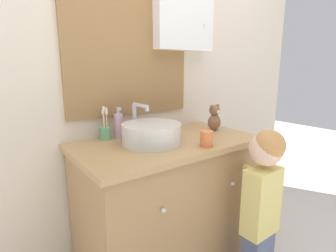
{
  "coord_description": "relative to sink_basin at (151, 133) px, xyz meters",
  "views": [
    {
      "loc": [
        -0.88,
        -0.89,
        1.23
      ],
      "look_at": [
        -0.04,
        0.25,
        0.93
      ],
      "focal_mm": 28.0,
      "sensor_mm": 36.0,
      "label": 1
    }
  ],
  "objects": [
    {
      "name": "wall_back",
      "position": [
        0.13,
        0.32,
        0.39
      ],
      "size": [
        3.2,
        0.18,
        2.5
      ],
      "color": "beige",
      "rests_on": "ground_plane"
    },
    {
      "name": "vanity_counter",
      "position": [
        0.12,
        -0.0,
        -0.47
      ],
      "size": [
        1.08,
        0.6,
        0.83
      ],
      "color": "#A37A4C",
      "rests_on": "ground_plane"
    },
    {
      "name": "sink_basin",
      "position": [
        0.0,
        0.0,
        0.0
      ],
      "size": [
        0.33,
        0.38,
        0.21
      ],
      "color": "silver",
      "rests_on": "vanity_counter"
    },
    {
      "name": "toothbrush_holder",
      "position": [
        -0.17,
        0.23,
        -0.01
      ],
      "size": [
        0.06,
        0.06,
        0.2
      ],
      "color": "#66B27F",
      "rests_on": "vanity_counter"
    },
    {
      "name": "soap_dispenser",
      "position": [
        -0.09,
        0.22,
        0.02
      ],
      "size": [
        0.05,
        0.05,
        0.19
      ],
      "color": "#CCA3BC",
      "rests_on": "vanity_counter"
    },
    {
      "name": "child_figure",
      "position": [
        0.4,
        -0.46,
        -0.32
      ],
      "size": [
        0.21,
        0.46,
        0.94
      ],
      "color": "slate",
      "rests_on": "ground_plane"
    },
    {
      "name": "teddy_bear",
      "position": [
        0.53,
        0.02,
        0.02
      ],
      "size": [
        0.1,
        0.08,
        0.18
      ],
      "color": "brown",
      "rests_on": "vanity_counter"
    },
    {
      "name": "drinking_cup",
      "position": [
        0.21,
        -0.22,
        -0.02
      ],
      "size": [
        0.07,
        0.07,
        0.09
      ],
      "primitive_type": "cylinder",
      "color": "orange",
      "rests_on": "vanity_counter"
    }
  ]
}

